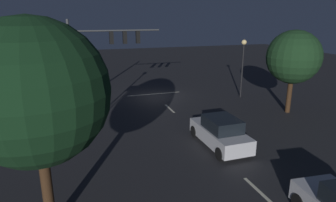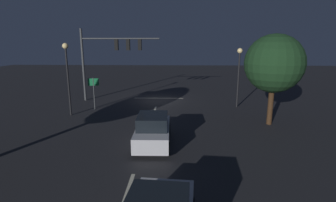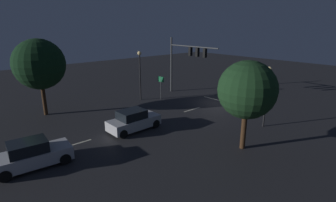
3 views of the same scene
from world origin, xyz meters
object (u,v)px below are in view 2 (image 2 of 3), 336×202
at_px(car_approaching, 153,130).
at_px(route_sign, 94,87).
at_px(traffic_signal_assembly, 110,52).
at_px(street_lamp_right_kerb, 67,66).
at_px(street_lamp_left_kerb, 239,66).
at_px(tree_left_near, 274,64).

xyz_separation_m(car_approaching, route_sign, (5.66, -7.57, 1.13)).
xyz_separation_m(traffic_signal_assembly, street_lamp_right_kerb, (1.93, 5.34, -0.89)).
distance_m(traffic_signal_assembly, street_lamp_left_kerb, 11.85).
relative_size(street_lamp_left_kerb, tree_left_near, 0.83).
height_order(traffic_signal_assembly, street_lamp_left_kerb, traffic_signal_assembly).
height_order(traffic_signal_assembly, street_lamp_right_kerb, traffic_signal_assembly).
relative_size(traffic_signal_assembly, tree_left_near, 1.21).
bearing_deg(tree_left_near, street_lamp_right_kerb, -6.83).
bearing_deg(route_sign, traffic_signal_assembly, -101.01).
bearing_deg(traffic_signal_assembly, route_sign, 78.99).
bearing_deg(street_lamp_right_kerb, route_sign, -123.04).
bearing_deg(tree_left_near, street_lamp_left_kerb, -76.58).
xyz_separation_m(street_lamp_right_kerb, route_sign, (-1.27, -1.96, -1.88)).
xyz_separation_m(traffic_signal_assembly, car_approaching, (-5.00, 10.96, -3.90)).
bearing_deg(car_approaching, traffic_signal_assembly, -65.46).
bearing_deg(tree_left_near, car_approaching, 26.56).
bearing_deg(car_approaching, street_lamp_left_kerb, -127.08).
distance_m(street_lamp_left_kerb, route_sign, 12.39).
xyz_separation_m(street_lamp_left_kerb, route_sign, (12.23, 1.12, -1.63)).
xyz_separation_m(traffic_signal_assembly, tree_left_near, (-12.72, 7.10, -0.53)).
bearing_deg(tree_left_near, traffic_signal_assembly, -29.16).
bearing_deg(car_approaching, street_lamp_right_kerb, -38.99).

